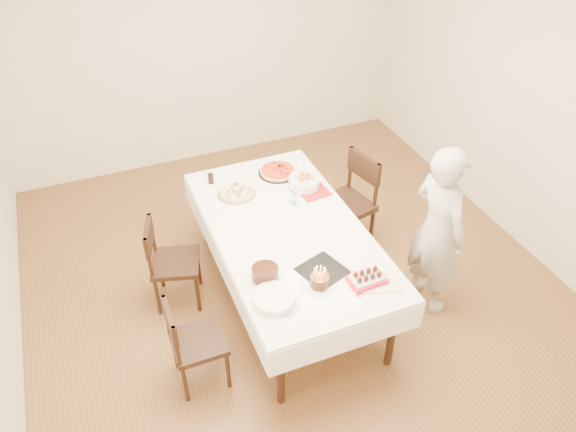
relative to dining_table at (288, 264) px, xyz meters
name	(u,v)px	position (x,y,z in m)	size (l,w,h in m)	color
floor	(295,289)	(0.09, 0.06, -0.38)	(5.00, 5.00, 0.00)	brown
wall_back	(205,43)	(0.09, 2.56, 0.98)	(4.50, 0.04, 2.70)	beige
wall_right	(539,105)	(2.34, 0.06, 0.98)	(0.04, 5.00, 2.70)	beige
dining_table	(288,264)	(0.00, 0.00, 0.00)	(1.14, 2.14, 0.75)	white
chair_right_savory	(345,205)	(0.74, 0.44, 0.10)	(0.48, 0.48, 0.94)	black
chair_left_savory	(176,263)	(-0.86, 0.33, 0.03)	(0.42, 0.42, 0.82)	black
chair_left_dessert	(198,342)	(-0.90, -0.53, 0.02)	(0.40, 0.40, 0.79)	black
person	(438,230)	(1.08, -0.46, 0.38)	(0.55, 0.36, 1.50)	beige
pizza_white	(237,193)	(-0.23, 0.60, 0.40)	(0.33, 0.33, 0.04)	beige
pizza_pepperoni	(278,171)	(0.22, 0.77, 0.40)	(0.35, 0.35, 0.04)	red
red_placemat	(313,192)	(0.39, 0.39, 0.38)	(0.25, 0.25, 0.01)	#B21E1E
pasta_bowl	(304,182)	(0.35, 0.49, 0.43)	(0.27, 0.27, 0.09)	white
taper_candle	(297,171)	(0.27, 0.47, 0.57)	(0.09, 0.09, 0.39)	white
shaker_pair	(295,199)	(0.18, 0.29, 0.42)	(0.08, 0.08, 0.10)	white
cola_glass	(211,179)	(-0.38, 0.85, 0.42)	(0.05, 0.05, 0.09)	black
layer_cake	(265,274)	(-0.36, -0.45, 0.42)	(0.24, 0.24, 0.10)	#32150C
cake_board	(322,271)	(0.05, -0.54, 0.38)	(0.30, 0.30, 0.01)	black
birthday_cake	(320,277)	(-0.03, -0.66, 0.46)	(0.13, 0.13, 0.14)	#3C1D10
strawberry_box	(367,279)	(0.28, -0.76, 0.41)	(0.26, 0.17, 0.06)	red
box_lid	(377,282)	(0.35, -0.78, 0.38)	(0.33, 0.22, 0.03)	beige
plate_stack	(274,299)	(-0.39, -0.69, 0.40)	(0.29, 0.29, 0.06)	white
china_plate	(285,307)	(-0.33, -0.76, 0.38)	(0.19, 0.19, 0.01)	white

